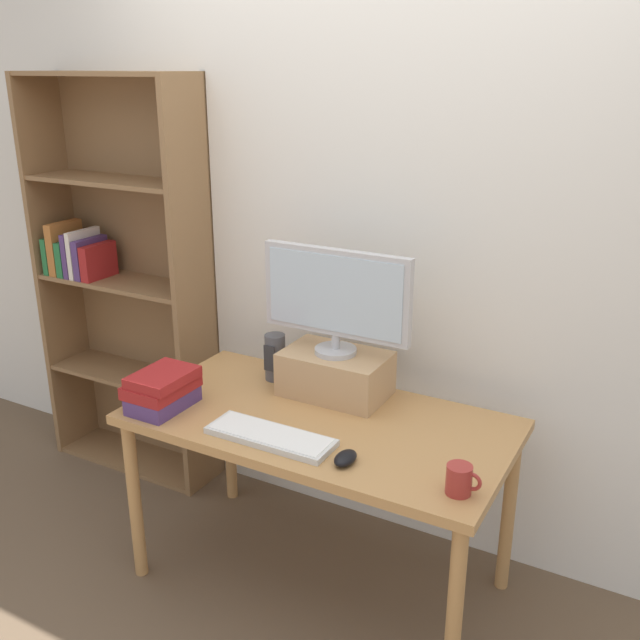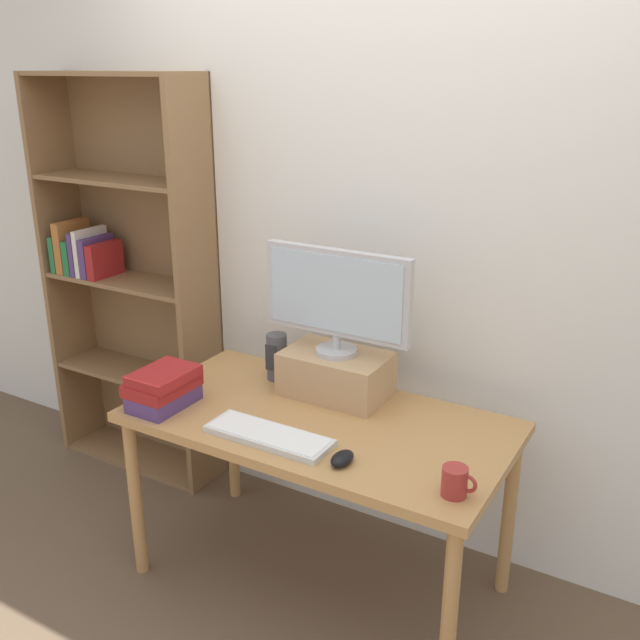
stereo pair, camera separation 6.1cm
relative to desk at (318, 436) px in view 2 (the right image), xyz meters
The scene contains 11 objects.
ground_plane 0.64m from the desk, ahead, with size 12.00×12.00×0.00m, color brown.
back_wall 0.84m from the desk, 90.00° to the left, with size 7.00×0.08×2.60m.
desk is the anchor object (origin of this frame).
bookshelf_unit 1.37m from the desk, 163.73° to the left, with size 0.88×0.28×1.89m.
riser_box 0.26m from the desk, 101.48° to the left, with size 0.40×0.26×0.17m.
computer_monitor 0.51m from the desk, 101.57° to the left, with size 0.59×0.16×0.41m.
keyboard 0.25m from the desk, 107.08° to the right, with size 0.45×0.15×0.02m.
computer_mouse 0.34m from the desk, 45.95° to the right, with size 0.06×0.10×0.04m.
book_stack 0.60m from the desk, 159.36° to the right, with size 0.20×0.26×0.14m.
coffee_mug 0.65m from the desk, 20.35° to the right, with size 0.11×0.08×0.09m.
desk_speaker 0.42m from the desk, 146.51° to the left, with size 0.08×0.09×0.19m.
Camera 2 is at (1.17, -1.99, 1.91)m, focal length 40.00 mm.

